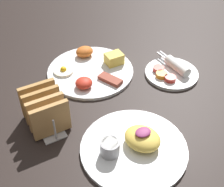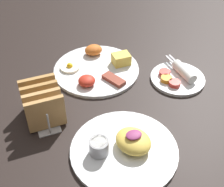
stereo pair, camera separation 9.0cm
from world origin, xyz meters
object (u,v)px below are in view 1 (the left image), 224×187
Objects in this scene: plate_condiments at (172,72)px; toast_rack at (45,110)px; plate_foreground at (134,146)px; plate_breakfast at (91,69)px.

plate_condiments is 1.24× the size of toast_rack.
plate_foreground is at bearing -143.00° from plate_condiments.
plate_foreground reaches higher than plate_condiments.
plate_breakfast is 0.35m from plate_foreground.
plate_condiments is (0.22, -0.14, 0.00)m from plate_breakfast.
toast_rack is at bearing -143.86° from plate_breakfast.
toast_rack is (-0.16, 0.19, 0.03)m from plate_foreground.
plate_breakfast is 1.89× the size of toast_rack.
plate_condiments is at bearing 1.55° from toast_rack.
plate_breakfast is 1.52× the size of plate_condiments.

